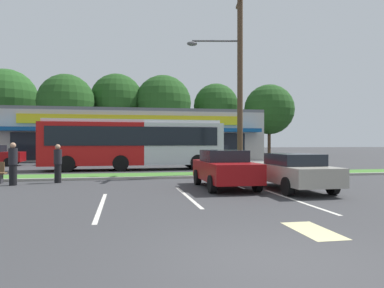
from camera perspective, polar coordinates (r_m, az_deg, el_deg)
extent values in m
plane|color=#38383A|center=(5.89, 12.25, -17.50)|extent=(240.00, 240.00, 0.00)
cube|color=#427A2D|center=(19.37, -4.10, -4.88)|extent=(56.00, 2.20, 0.12)
cube|color=#99968C|center=(18.16, -3.66, -5.23)|extent=(56.00, 0.24, 0.12)
cube|color=silver|center=(10.75, -14.01, -9.35)|extent=(0.12, 4.80, 0.01)
cube|color=silver|center=(12.26, -0.74, -8.14)|extent=(0.12, 4.80, 0.01)
cube|color=silver|center=(11.85, 15.87, -8.45)|extent=(0.12, 4.80, 0.01)
cube|color=beige|center=(8.01, 18.36, -12.68)|extent=(0.70, 1.60, 0.01)
cube|color=#BCB7AD|center=(41.73, -9.26, 1.11)|extent=(26.23, 12.89, 4.84)
cube|color=black|center=(35.24, -9.01, -0.31)|extent=(22.03, 0.08, 2.51)
cube|color=#0F4C8C|center=(34.60, -8.98, 2.25)|extent=(24.66, 1.40, 0.35)
cube|color=yellow|center=(35.27, -9.01, 3.78)|extent=(20.98, 0.16, 0.87)
cube|color=slate|center=(41.85, -9.26, 4.63)|extent=(26.23, 12.89, 0.30)
cylinder|color=#473323|center=(53.18, -27.03, 0.56)|extent=(0.44, 0.44, 4.21)
sphere|color=#23511E|center=(53.46, -27.04, 6.09)|extent=(8.12, 8.12, 8.12)
cylinder|color=#473323|center=(48.56, -19.07, 0.60)|extent=(0.44, 0.44, 4.19)
sphere|color=#1E4719|center=(48.82, -19.07, 6.18)|extent=(7.06, 7.06, 7.06)
cylinder|color=#473323|center=(51.06, -11.67, 0.96)|extent=(0.44, 0.44, 4.84)
sphere|color=#1E4719|center=(51.38, -11.67, 6.69)|extent=(7.24, 7.24, 7.24)
cylinder|color=#473323|center=(50.40, -4.53, 0.65)|extent=(0.44, 0.44, 4.28)
sphere|color=#1E4719|center=(50.68, -4.53, 6.34)|extent=(7.71, 7.71, 7.71)
cylinder|color=#473323|center=(52.66, 3.77, 0.82)|extent=(0.44, 0.44, 4.62)
sphere|color=#1E4719|center=(52.92, 3.77, 5.94)|extent=(6.44, 6.44, 6.44)
cylinder|color=#473323|center=(52.59, 11.95, 0.37)|extent=(0.44, 0.44, 3.81)
sphere|color=#1E4719|center=(52.80, 11.96, 5.30)|extent=(7.02, 7.02, 7.02)
cylinder|color=#4C3826|center=(20.21, 7.50, 9.54)|extent=(0.30, 0.30, 10.11)
cube|color=#4C3826|center=(21.38, 7.51, 21.42)|extent=(0.55, 2.39, 0.14)
cylinder|color=#59595B|center=(20.54, 3.77, 15.75)|extent=(2.58, 0.54, 0.10)
ellipsoid|color=#59595B|center=(20.45, 0.00, 15.39)|extent=(0.56, 0.32, 0.24)
cube|color=#B71414|center=(24.28, -15.23, 0.02)|extent=(6.43, 2.73, 2.70)
cube|color=silver|center=(24.66, -1.68, 0.04)|extent=(5.27, 2.69, 2.70)
cube|color=silver|center=(24.32, -9.09, 3.45)|extent=(11.16, 2.60, 0.20)
cube|color=black|center=(22.98, -8.91, 1.23)|extent=(10.64, 0.36, 1.19)
cube|color=black|center=(25.27, 4.20, 0.78)|extent=(0.12, 2.17, 1.51)
cylinder|color=black|center=(26.01, -0.27, -2.60)|extent=(1.01, 0.33, 1.00)
cylinder|color=black|center=(23.72, 0.90, -2.87)|extent=(1.01, 0.33, 1.00)
cylinder|color=black|center=(25.45, -11.18, -2.66)|extent=(1.01, 0.33, 1.00)
cylinder|color=black|center=(23.11, -11.07, -2.96)|extent=(1.01, 0.33, 1.00)
cylinder|color=black|center=(25.60, -18.32, -2.66)|extent=(1.01, 0.33, 1.00)
cylinder|color=black|center=(23.27, -18.94, -2.95)|extent=(1.01, 0.33, 1.00)
cube|color=#333338|center=(17.99, -27.64, -4.78)|extent=(0.08, 0.36, 0.45)
cylinder|color=black|center=(32.00, -25.88, -2.41)|extent=(0.64, 0.22, 0.64)
cylinder|color=black|center=(30.35, -26.74, -2.56)|extent=(0.64, 0.22, 0.64)
cube|color=#9E998C|center=(30.64, -8.44, -1.78)|extent=(4.15, 1.88, 0.78)
cube|color=black|center=(30.64, -8.05, -0.59)|extent=(1.87, 1.65, 0.49)
cylinder|color=black|center=(29.75, -10.85, -2.59)|extent=(0.64, 0.22, 0.64)
cylinder|color=black|center=(31.53, -10.84, -2.43)|extent=(0.64, 0.22, 0.64)
cylinder|color=black|center=(29.85, -5.90, -2.58)|extent=(0.64, 0.22, 0.64)
cylinder|color=black|center=(31.62, -6.17, -2.42)|extent=(0.64, 0.22, 0.64)
cube|color=#9E998C|center=(14.27, 15.22, -4.40)|extent=(1.74, 4.63, 0.64)
cube|color=black|center=(14.03, 15.64, -2.32)|extent=(1.53, 2.08, 0.42)
cylinder|color=black|center=(15.29, 10.06, -5.29)|extent=(0.22, 0.64, 0.64)
cylinder|color=black|center=(15.94, 15.65, -5.06)|extent=(0.22, 0.64, 0.64)
cylinder|color=black|center=(12.65, 14.68, -6.45)|extent=(0.22, 0.64, 0.64)
cylinder|color=black|center=(13.44, 21.10, -6.06)|extent=(0.22, 0.64, 0.64)
cube|color=#9E998C|center=(31.75, 3.23, -1.72)|extent=(4.30, 1.75, 0.76)
cube|color=black|center=(31.78, 3.61, -0.60)|extent=(1.93, 1.54, 0.49)
cylinder|color=black|center=(30.66, 1.18, -2.50)|extent=(0.64, 0.22, 0.64)
cylinder|color=black|center=(32.29, 0.58, -2.36)|extent=(0.64, 0.22, 0.64)
cylinder|color=black|center=(31.31, 5.96, -2.44)|extent=(0.64, 0.22, 0.64)
cylinder|color=black|center=(32.91, 5.14, -2.31)|extent=(0.64, 0.22, 0.64)
cube|color=navy|center=(30.93, -18.01, -1.81)|extent=(4.44, 1.80, 0.73)
cube|color=black|center=(30.88, -17.61, -0.70)|extent=(2.00, 1.58, 0.47)
cylinder|color=black|center=(30.31, -20.80, -2.55)|extent=(0.64, 0.22, 0.64)
cylinder|color=black|center=(31.99, -20.26, -2.40)|extent=(0.64, 0.22, 0.64)
cylinder|color=black|center=(29.94, -15.61, -2.58)|extent=(0.64, 0.22, 0.64)
cylinder|color=black|center=(31.65, -15.34, -2.42)|extent=(0.64, 0.22, 0.64)
cube|color=maroon|center=(14.39, 5.17, -4.19)|extent=(1.77, 4.17, 0.72)
cube|color=black|center=(14.56, 4.95, -1.84)|extent=(1.55, 1.88, 0.45)
cylinder|color=black|center=(13.47, 10.13, -6.04)|extent=(0.22, 0.64, 0.64)
cylinder|color=black|center=(12.97, 3.14, -6.27)|extent=(0.22, 0.64, 0.64)
cylinder|color=black|center=(15.90, 6.82, -5.07)|extent=(0.22, 0.64, 0.64)
cylinder|color=black|center=(15.48, 0.86, -5.21)|extent=(0.22, 0.64, 0.64)
cylinder|color=black|center=(17.29, -20.20, -4.34)|extent=(0.29, 0.29, 0.83)
cylinder|color=black|center=(17.25, -20.21, -1.89)|extent=(0.34, 0.34, 0.65)
sphere|color=tan|center=(17.24, -20.21, -0.42)|extent=(0.23, 0.23, 0.23)
cylinder|color=black|center=(16.99, -26.15, -4.37)|extent=(0.31, 0.31, 0.87)
cylinder|color=black|center=(16.95, -26.15, -1.76)|extent=(0.36, 0.36, 0.68)
sphere|color=tan|center=(16.94, -26.16, -0.20)|extent=(0.24, 0.24, 0.24)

